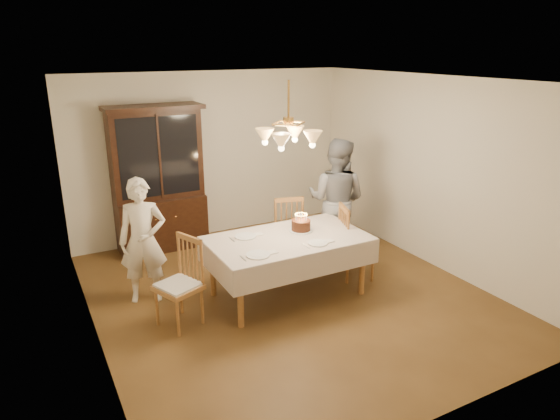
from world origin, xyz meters
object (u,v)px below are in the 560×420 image
china_hutch (158,182)px  birthday_cake (301,226)px  chair_far_side (286,232)px  elderly_woman (143,241)px  dining_table (288,243)px

china_hutch → birthday_cake: bearing=-60.6°
birthday_cake → chair_far_side: bearing=73.9°
chair_far_side → china_hutch: bearing=136.9°
chair_far_side → elderly_woman: size_ratio=0.66×
elderly_woman → birthday_cake: size_ratio=5.07×
chair_far_side → elderly_woman: bearing=-174.1°
china_hutch → birthday_cake: size_ratio=7.20×
elderly_woman → birthday_cake: elderly_woman is taller
elderly_woman → china_hutch: bearing=85.7°
dining_table → china_hutch: (-0.94, 2.25, 0.36)m
chair_far_side → birthday_cake: chair_far_side is taller
china_hutch → chair_far_side: 2.04m
dining_table → elderly_woman: size_ratio=1.25×
china_hutch → elderly_woman: size_ratio=1.42×
dining_table → elderly_woman: 1.72m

